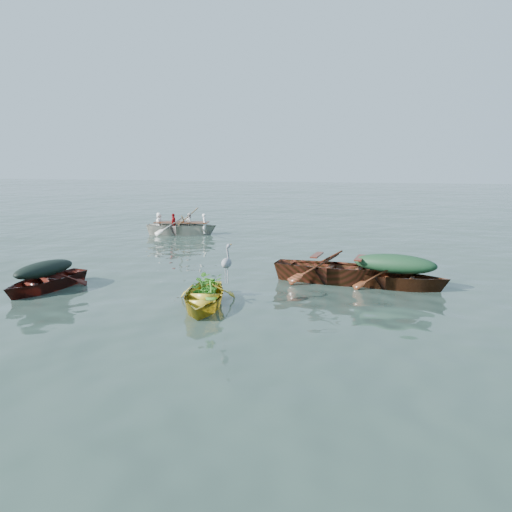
{
  "coord_description": "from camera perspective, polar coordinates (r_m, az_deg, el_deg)",
  "views": [
    {
      "loc": [
        3.62,
        -12.08,
        3.36
      ],
      "look_at": [
        -0.4,
        2.39,
        0.5
      ],
      "focal_mm": 35.0,
      "sensor_mm": 36.0,
      "label": 1
    }
  ],
  "objects": [
    {
      "name": "ground",
      "position": [
        13.05,
        -1.14,
        -4.14
      ],
      "size": [
        140.0,
        140.0,
        0.0
      ],
      "primitive_type": "plane",
      "color": "#2C3E36",
      "rests_on": "ground"
    },
    {
      "name": "yellow_dinghy",
      "position": [
        11.84,
        -6.03,
        -5.77
      ],
      "size": [
        2.08,
        3.41,
        0.86
      ],
      "primitive_type": "imported",
      "rotation": [
        0.0,
        0.0,
        0.24
      ],
      "color": "gold",
      "rests_on": "ground"
    },
    {
      "name": "dark_covered_boat",
      "position": [
        14.38,
        -22.88,
        -3.6
      ],
      "size": [
        1.74,
        3.57,
        0.84
      ],
      "primitive_type": "imported",
      "rotation": [
        0.0,
        0.0,
        -0.14
      ],
      "color": "#461710",
      "rests_on": "ground"
    },
    {
      "name": "green_tarp_boat",
      "position": [
        13.98,
        15.43,
        -3.53
      ],
      "size": [
        4.09,
        1.72,
        0.9
      ],
      "primitive_type": "imported",
      "rotation": [
        0.0,
        0.0,
        1.45
      ],
      "color": "#562914",
      "rests_on": "ground"
    },
    {
      "name": "open_wooden_boat",
      "position": [
        14.24,
        9.27,
        -3.02
      ],
      "size": [
        5.09,
        1.96,
        1.2
      ],
      "primitive_type": "imported",
      "rotation": [
        0.0,
        0.0,
        1.49
      ],
      "color": "maroon",
      "rests_on": "ground"
    },
    {
      "name": "rowed_boat",
      "position": [
        23.47,
        -8.45,
        2.43
      ],
      "size": [
        4.72,
        2.25,
        1.1
      ],
      "primitive_type": "imported",
      "rotation": [
        0.0,
        0.0,
        1.77
      ],
      "color": "silver",
      "rests_on": "ground"
    },
    {
      "name": "dark_tarp_cover",
      "position": [
        14.25,
        -23.06,
        -1.18
      ],
      "size": [
        0.96,
        1.96,
        0.4
      ],
      "primitive_type": "ellipsoid",
      "rotation": [
        0.0,
        0.0,
        -0.14
      ],
      "color": "black",
      "rests_on": "dark_covered_boat"
    },
    {
      "name": "green_tarp_cover",
      "position": [
        13.83,
        15.58,
        -0.68
      ],
      "size": [
        2.25,
        0.94,
        0.52
      ],
      "primitive_type": "ellipsoid",
      "rotation": [
        0.0,
        0.0,
        1.45
      ],
      "color": "#17391D",
      "rests_on": "green_tarp_boat"
    },
    {
      "name": "thwart_benches",
      "position": [
        14.1,
        9.34,
        -0.57
      ],
      "size": [
        2.56,
        1.14,
        0.04
      ],
      "primitive_type": null,
      "rotation": [
        0.0,
        0.0,
        1.49
      ],
      "color": "#481A10",
      "rests_on": "open_wooden_boat"
    },
    {
      "name": "heron",
      "position": [
        11.6,
        -3.39,
        -1.54
      ],
      "size": [
        0.37,
        0.45,
        0.92
      ],
      "primitive_type": null,
      "rotation": [
        0.0,
        0.0,
        0.24
      ],
      "color": "gray",
      "rests_on": "yellow_dinghy"
    },
    {
      "name": "dinghy_weeds",
      "position": [
        12.18,
        -5.61,
        -1.75
      ],
      "size": [
        0.89,
        1.04,
        0.6
      ],
      "primitive_type": "imported",
      "rotation": [
        0.0,
        0.0,
        0.24
      ],
      "color": "#24711D",
      "rests_on": "yellow_dinghy"
    },
    {
      "name": "rowers",
      "position": [
        23.35,
        -8.51,
        4.68
      ],
      "size": [
        3.36,
        1.84,
        0.76
      ],
      "primitive_type": "imported",
      "rotation": [
        0.0,
        0.0,
        1.77
      ],
      "color": "white",
      "rests_on": "rowed_boat"
    },
    {
      "name": "oars",
      "position": [
        23.39,
        -8.49,
        3.83
      ],
      "size": [
        1.11,
        2.67,
        0.06
      ],
      "primitive_type": null,
      "rotation": [
        0.0,
        0.0,
        1.77
      ],
      "color": "olive",
      "rests_on": "rowed_boat"
    }
  ]
}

